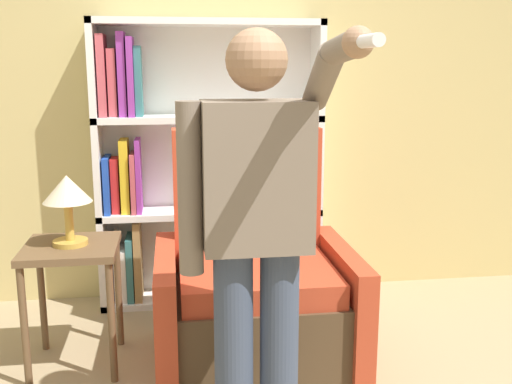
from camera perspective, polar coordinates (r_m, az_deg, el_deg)
The scene contains 6 objects.
wall_back at distance 3.94m, azimuth -1.96°, elevation 10.28°, with size 8.00×0.06×2.80m.
bookcase at distance 3.81m, azimuth -6.68°, elevation 2.39°, with size 1.41×0.28×1.79m.
armchair at distance 3.15m, azimuth -0.23°, elevation -9.41°, with size 1.00×0.86×1.19m.
person_standing at distance 2.20m, azimuth 0.05°, elevation -3.27°, with size 0.54×0.78×1.65m.
side_table at distance 3.15m, azimuth -17.11°, elevation -6.79°, with size 0.46×0.46×0.64m.
table_lamp at distance 3.06m, azimuth -17.53°, elevation -0.24°, with size 0.24×0.24×0.35m.
Camera 1 is at (-0.42, -1.88, 1.52)m, focal length 42.00 mm.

